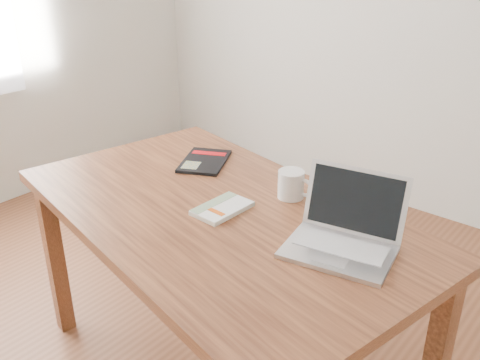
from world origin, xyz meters
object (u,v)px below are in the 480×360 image
Objects in this scene: black_guidebook at (204,161)px; white_guidebook at (222,208)px; laptop at (344,233)px; coffee_mug at (292,184)px; desk at (218,232)px.

white_guidebook is at bearing -65.83° from black_guidebook.
laptop reaches higher than coffee_mug.
desk is 5.40× the size of black_guidebook.
coffee_mug is (0.44, -0.03, 0.04)m from black_guidebook.
white_guidebook is at bearing 20.38° from desk.
white_guidebook is 0.26m from coffee_mug.
laptop is (0.44, 0.06, 0.14)m from desk.
desk is 8.00× the size of white_guidebook.
coffee_mug is (-0.30, 0.17, 0.01)m from laptop.
laptop is at bearing 10.57° from white_guidebook.
black_guidebook reaches higher than desk.
coffee_mug is at bearing 64.21° from white_guidebook.
laptop reaches higher than black_guidebook.
laptop is at bearing 19.91° from desk.
coffee_mug is at bearing 69.99° from desk.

